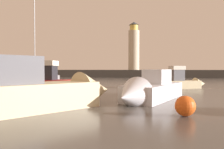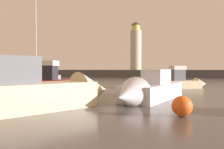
{
  "view_description": "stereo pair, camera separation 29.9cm",
  "coord_description": "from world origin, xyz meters",
  "px_view_note": "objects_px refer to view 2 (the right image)",
  "views": [
    {
      "loc": [
        3.07,
        -1.81,
        2.16
      ],
      "look_at": [
        -0.21,
        19.33,
        1.62
      ],
      "focal_mm": 36.86,
      "sensor_mm": 36.0,
      "label": 1
    },
    {
      "loc": [
        3.36,
        -1.77,
        2.16
      ],
      "look_at": [
        -0.21,
        19.33,
        1.62
      ],
      "focal_mm": 36.86,
      "sensor_mm": 36.0,
      "label": 2
    }
  ],
  "objects_px": {
    "motorboat_1": "(146,91)",
    "motorboat_2": "(47,92)",
    "sailboat_moored": "(30,79)",
    "motorboat_0": "(185,82)",
    "lighthouse": "(136,47)",
    "motorboat_4": "(30,82)",
    "mooring_buoy": "(182,106)"
  },
  "relations": [
    {
      "from": "motorboat_1",
      "to": "motorboat_2",
      "type": "xyz_separation_m",
      "value": [
        -5.26,
        -3.71,
        0.19
      ]
    },
    {
      "from": "motorboat_1",
      "to": "sailboat_moored",
      "type": "distance_m",
      "value": 20.84
    },
    {
      "from": "motorboat_2",
      "to": "motorboat_0",
      "type": "bearing_deg",
      "value": 57.15
    },
    {
      "from": "lighthouse",
      "to": "motorboat_4",
      "type": "bearing_deg",
      "value": -103.16
    },
    {
      "from": "motorboat_0",
      "to": "motorboat_1",
      "type": "distance_m",
      "value": 11.25
    },
    {
      "from": "mooring_buoy",
      "to": "sailboat_moored",
      "type": "bearing_deg",
      "value": 134.03
    },
    {
      "from": "sailboat_moored",
      "to": "mooring_buoy",
      "type": "height_order",
      "value": "sailboat_moored"
    },
    {
      "from": "motorboat_2",
      "to": "motorboat_4",
      "type": "bearing_deg",
      "value": 123.81
    },
    {
      "from": "motorboat_2",
      "to": "lighthouse",
      "type": "bearing_deg",
      "value": 87.61
    },
    {
      "from": "lighthouse",
      "to": "motorboat_4",
      "type": "xyz_separation_m",
      "value": [
        -8.32,
        -35.59,
        -6.63
      ]
    },
    {
      "from": "lighthouse",
      "to": "motorboat_0",
      "type": "distance_m",
      "value": 32.52
    },
    {
      "from": "motorboat_0",
      "to": "motorboat_4",
      "type": "height_order",
      "value": "motorboat_4"
    },
    {
      "from": "motorboat_0",
      "to": "motorboat_4",
      "type": "bearing_deg",
      "value": -163.48
    },
    {
      "from": "motorboat_4",
      "to": "lighthouse",
      "type": "bearing_deg",
      "value": 76.84
    },
    {
      "from": "motorboat_0",
      "to": "sailboat_moored",
      "type": "distance_m",
      "value": 20.04
    },
    {
      "from": "lighthouse",
      "to": "motorboat_2",
      "type": "distance_m",
      "value": 45.72
    },
    {
      "from": "motorboat_4",
      "to": "mooring_buoy",
      "type": "bearing_deg",
      "value": -38.33
    },
    {
      "from": "lighthouse",
      "to": "sailboat_moored",
      "type": "distance_m",
      "value": 31.4
    },
    {
      "from": "motorboat_1",
      "to": "mooring_buoy",
      "type": "height_order",
      "value": "motorboat_1"
    },
    {
      "from": "mooring_buoy",
      "to": "motorboat_0",
      "type": "bearing_deg",
      "value": 81.56
    },
    {
      "from": "motorboat_0",
      "to": "motorboat_1",
      "type": "height_order",
      "value": "motorboat_0"
    },
    {
      "from": "motorboat_0",
      "to": "motorboat_2",
      "type": "xyz_separation_m",
      "value": [
        -9.2,
        -14.25,
        0.17
      ]
    },
    {
      "from": "lighthouse",
      "to": "motorboat_1",
      "type": "distance_m",
      "value": 42.18
    },
    {
      "from": "motorboat_2",
      "to": "sailboat_moored",
      "type": "xyz_separation_m",
      "value": [
        -10.62,
        17.21,
        -0.18
      ]
    },
    {
      "from": "lighthouse",
      "to": "sailboat_moored",
      "type": "height_order",
      "value": "sailboat_moored"
    },
    {
      "from": "sailboat_moored",
      "to": "mooring_buoy",
      "type": "xyz_separation_m",
      "value": [
        17.57,
        -18.17,
        -0.23
      ]
    },
    {
      "from": "mooring_buoy",
      "to": "motorboat_1",
      "type": "bearing_deg",
      "value": 109.82
    },
    {
      "from": "motorboat_1",
      "to": "motorboat_0",
      "type": "bearing_deg",
      "value": 69.48
    },
    {
      "from": "motorboat_4",
      "to": "motorboat_1",
      "type": "bearing_deg",
      "value": -26.77
    },
    {
      "from": "mooring_buoy",
      "to": "motorboat_2",
      "type": "bearing_deg",
      "value": 172.1
    },
    {
      "from": "motorboat_2",
      "to": "mooring_buoy",
      "type": "xyz_separation_m",
      "value": [
        6.94,
        -0.96,
        -0.4
      ]
    },
    {
      "from": "motorboat_0",
      "to": "mooring_buoy",
      "type": "bearing_deg",
      "value": -98.44
    }
  ]
}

